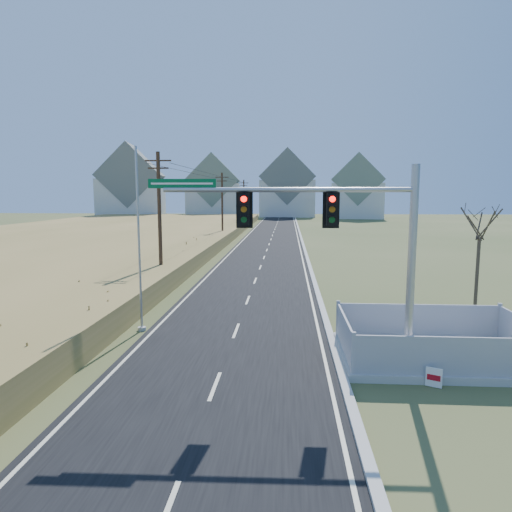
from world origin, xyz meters
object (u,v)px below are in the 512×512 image
Objects in this scene: flagpole at (140,259)px; bare_tree at (481,220)px; fence_enclosure at (434,352)px; traffic_signal_mast at (354,249)px; open_sign at (434,377)px.

bare_tree is at bearing 16.59° from flagpole.
fence_enclosure is at bearing -13.38° from flagpole.
traffic_signal_mast is 10.00m from flagpole.
traffic_signal_mast is 12.47m from bare_tree.
fence_enclosure is 10.99× the size of open_sign.
traffic_signal_mast is 1.09× the size of flagpole.
open_sign is 12.85m from flagpole.
flagpole is (-12.06, 2.87, 2.98)m from fence_enclosure.
bare_tree is at bearing 49.17° from traffic_signal_mast.
bare_tree is (5.36, 10.35, 4.45)m from open_sign.
flagpole is 17.43m from bare_tree.
open_sign is at bearing -107.26° from fence_enclosure.
flagpole is (-11.29, 5.40, 2.94)m from open_sign.
traffic_signal_mast reaches higher than open_sign.
bare_tree reaches higher than open_sign.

